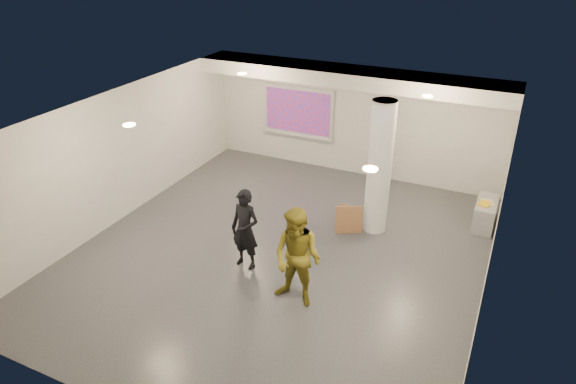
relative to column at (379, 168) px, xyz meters
The scene contains 20 objects.
floor 2.78m from the column, 129.81° to the right, with size 8.00×9.00×0.01m, color #34363B.
ceiling 2.78m from the column, 129.81° to the right, with size 8.00×9.00×0.01m, color white.
wall_back 3.09m from the column, 119.05° to the left, with size 8.00×0.01×3.00m, color silver.
wall_front 6.48m from the column, 103.39° to the right, with size 8.00×0.01×3.00m, color silver.
wall_left 5.79m from the column, 161.88° to the right, with size 0.01×9.00×3.00m, color silver.
wall_right 3.08m from the column, 35.75° to the right, with size 0.01×9.00×3.00m, color silver.
soffit_band 2.94m from the column, 124.90° to the left, with size 8.00×1.10×0.36m, color silver.
downlight_nw 4.05m from the column, 169.29° to the left, with size 0.22×0.22×0.02m, color #EFC48F.
downlight_ne 1.78m from the column, 45.00° to the left, with size 0.22×0.22×0.02m, color #EFC48F.
downlight_sw 5.17m from the column, 138.27° to the right, with size 0.22×0.22×0.02m, color #EFC48F.
downlight_se 3.68m from the column, 78.02° to the right, with size 0.22×0.22×0.02m, color #EFC48F.
column is the anchor object (origin of this frame).
projection_screen 4.08m from the column, 139.44° to the left, with size 2.10×0.13×1.42m.
credenza 2.79m from the column, 28.15° to the left, with size 0.44×1.06×0.62m, color gray.
papers_stack 2.64m from the column, 26.85° to the left, with size 0.26×0.33×0.02m, color silver.
postit_pad 2.56m from the column, 25.45° to the left, with size 0.23×0.31×0.03m, color yellow.
cardboard_back 1.34m from the column, 140.53° to the right, with size 0.58×0.05×0.63m, color brown.
cardboard_front 1.41m from the column, behind, with size 0.44×0.04×0.48m, color brown.
woman 3.20m from the column, 127.79° to the right, with size 0.61×0.40×1.67m, color black.
man 3.17m from the column, 99.86° to the right, with size 0.92×0.71×1.88m, color olive.
Camera 1 is at (3.98, -8.07, 6.03)m, focal length 32.00 mm.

